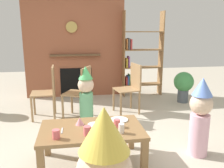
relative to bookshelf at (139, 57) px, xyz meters
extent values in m
plane|color=#BCB29E|center=(-1.10, -2.40, -0.88)|extent=(12.00, 12.00, 0.00)
cube|color=#935138|center=(-1.44, 0.20, 0.32)|extent=(2.20, 0.18, 2.40)
cube|color=black|center=(-1.44, 0.10, -0.53)|extent=(0.70, 0.02, 0.60)
cube|color=brown|center=(-1.44, 0.06, 0.07)|extent=(1.10, 0.10, 0.04)
cylinder|color=tan|center=(-1.50, 0.08, 0.67)|extent=(0.24, 0.04, 0.24)
cube|color=olive|center=(-0.37, 0.00, 0.07)|extent=(0.02, 0.28, 1.90)
cube|color=olive|center=(0.51, 0.00, 0.07)|extent=(0.02, 0.28, 1.90)
cube|color=olive|center=(0.07, 0.00, -0.63)|extent=(0.86, 0.28, 0.02)
cube|color=olive|center=(0.07, 0.00, -0.23)|extent=(0.86, 0.28, 0.02)
cube|color=olive|center=(0.07, 0.00, 0.17)|extent=(0.86, 0.28, 0.02)
cube|color=olive|center=(0.07, 0.00, 0.57)|extent=(0.86, 0.28, 0.02)
cube|color=#B23333|center=(-0.30, 0.00, -0.53)|extent=(0.03, 0.20, 0.18)
cube|color=#3359A5|center=(-0.26, 0.00, -0.52)|extent=(0.03, 0.20, 0.21)
cube|color=#3F8C4C|center=(-0.23, 0.00, -0.50)|extent=(0.02, 0.20, 0.24)
cube|color=gold|center=(-0.30, 0.00, -0.12)|extent=(0.04, 0.20, 0.21)
cube|color=#8C4C99|center=(-0.25, 0.00, -0.10)|extent=(0.03, 0.20, 0.25)
cube|color=#D87F3F|center=(-0.31, 0.00, 0.30)|extent=(0.02, 0.20, 0.24)
cube|color=#4C4C51|center=(-0.26, 0.00, 0.30)|extent=(0.04, 0.20, 0.25)
cube|color=#B23333|center=(-0.21, 0.00, 0.29)|extent=(0.04, 0.20, 0.23)
cube|color=olive|center=(-1.31, -2.80, -0.46)|extent=(1.15, 0.69, 0.04)
cube|color=olive|center=(-1.83, -3.10, -0.68)|extent=(0.07, 0.07, 0.40)
cube|color=olive|center=(-0.78, -3.10, -0.68)|extent=(0.07, 0.07, 0.40)
cube|color=olive|center=(-1.83, -2.50, -0.68)|extent=(0.07, 0.07, 0.40)
cube|color=olive|center=(-0.78, -2.50, -0.68)|extent=(0.07, 0.07, 0.40)
cylinder|color=#E5666B|center=(-1.37, -2.96, -0.39)|extent=(0.08, 0.08, 0.10)
cylinder|color=#E5666B|center=(-1.68, -3.00, -0.39)|extent=(0.08, 0.08, 0.10)
cylinder|color=#E5666B|center=(-1.02, -2.80, -0.40)|extent=(0.07, 0.07, 0.09)
cylinder|color=silver|center=(-1.01, -2.98, -0.39)|extent=(0.06, 0.06, 0.10)
cylinder|color=white|center=(-1.27, -2.72, -0.44)|extent=(0.16, 0.16, 0.01)
cylinder|color=white|center=(-0.96, -2.61, -0.44)|extent=(0.22, 0.22, 0.01)
cone|color=pink|center=(-1.44, -2.68, -0.40)|extent=(0.10, 0.10, 0.09)
cube|color=silver|center=(-1.63, -2.82, -0.44)|extent=(0.02, 0.15, 0.01)
cone|color=#F2D14C|center=(-1.33, -4.13, 0.13)|extent=(0.28, 0.28, 0.25)
cylinder|color=#EAB2C6|center=(0.00, -2.78, -0.62)|extent=(0.23, 0.23, 0.52)
sphere|color=beige|center=(0.00, -2.78, -0.23)|extent=(0.27, 0.27, 0.27)
cone|color=#668CE5|center=(0.00, -2.78, -0.02)|extent=(0.24, 0.24, 0.22)
cylinder|color=#66B27F|center=(-1.30, -1.49, -0.63)|extent=(0.23, 0.23, 0.50)
sphere|color=beige|center=(-1.30, -1.49, -0.25)|extent=(0.26, 0.26, 0.26)
cone|color=#4CB766|center=(-1.30, -1.49, -0.05)|extent=(0.23, 0.23, 0.21)
cube|color=#9E7A51|center=(-2.02, -1.18, -0.44)|extent=(0.41, 0.41, 0.02)
cube|color=#9E7A51|center=(-1.83, -1.17, -0.21)|extent=(0.05, 0.40, 0.45)
cylinder|color=#9E7A51|center=(-2.20, -1.01, -0.67)|extent=(0.04, 0.04, 0.43)
cylinder|color=#9E7A51|center=(-2.19, -1.37, -0.67)|extent=(0.04, 0.04, 0.43)
cylinder|color=#9E7A51|center=(-1.84, -0.99, -0.67)|extent=(0.04, 0.04, 0.43)
cylinder|color=#9E7A51|center=(-1.83, -1.35, -0.67)|extent=(0.04, 0.04, 0.43)
cube|color=#9E7A51|center=(-1.45, -1.27, -0.44)|extent=(0.53, 0.53, 0.02)
cube|color=#9E7A51|center=(-1.28, -1.35, -0.21)|extent=(0.20, 0.38, 0.45)
cylinder|color=#9E7A51|center=(-1.54, -1.03, -0.67)|extent=(0.04, 0.04, 0.43)
cylinder|color=#9E7A51|center=(-1.69, -1.36, -0.67)|extent=(0.04, 0.04, 0.43)
cylinder|color=#9E7A51|center=(-1.21, -1.19, -0.67)|extent=(0.04, 0.04, 0.43)
cylinder|color=#9E7A51|center=(-1.36, -1.51, -0.67)|extent=(0.04, 0.04, 0.43)
cube|color=#9E7A51|center=(-0.55, -1.15, -0.44)|extent=(0.47, 0.47, 0.02)
cube|color=#9E7A51|center=(-0.37, -1.12, -0.21)|extent=(0.11, 0.40, 0.45)
cylinder|color=#9E7A51|center=(-0.76, -1.01, -0.67)|extent=(0.04, 0.04, 0.43)
cylinder|color=#9E7A51|center=(-0.69, -1.36, -0.67)|extent=(0.04, 0.04, 0.43)
cylinder|color=#9E7A51|center=(-0.41, -0.94, -0.67)|extent=(0.04, 0.04, 0.43)
cylinder|color=#9E7A51|center=(-0.34, -1.29, -0.67)|extent=(0.04, 0.04, 0.43)
cylinder|color=#4C5660|center=(0.77, -0.71, -0.75)|extent=(0.22, 0.22, 0.26)
sphere|color=#3F8C4A|center=(0.77, -0.71, -0.44)|extent=(0.41, 0.41, 0.41)
camera|label=1|loc=(-1.48, -5.31, 0.65)|focal=38.68mm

